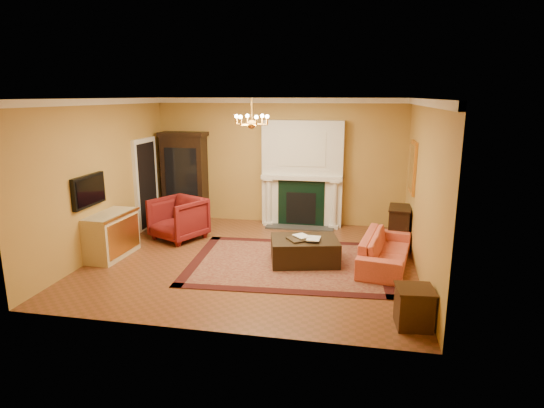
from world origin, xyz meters
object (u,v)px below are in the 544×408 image
(wingback_armchair, at_px, (178,217))
(coral_sofa, at_px, (386,245))
(pedestal_table, at_px, (163,215))
(leather_ottoman, at_px, (304,250))
(end_table, at_px, (414,308))
(china_cabinet, at_px, (185,179))
(commode, at_px, (111,235))
(console_table, at_px, (399,227))

(wingback_armchair, distance_m, coral_sofa, 4.40)
(pedestal_table, bearing_deg, leather_ottoman, -22.66)
(pedestal_table, xyz_separation_m, end_table, (5.19, -3.55, -0.12))
(china_cabinet, height_order, commode, china_cabinet)
(end_table, bearing_deg, wingback_armchair, 146.54)
(commode, height_order, leather_ottoman, commode)
(commode, xyz_separation_m, coral_sofa, (5.18, 0.53, -0.04))
(commode, relative_size, coral_sofa, 0.58)
(coral_sofa, height_order, console_table, console_table)
(console_table, bearing_deg, china_cabinet, 174.48)
(commode, bearing_deg, end_table, -15.09)
(china_cabinet, height_order, coral_sofa, china_cabinet)
(china_cabinet, bearing_deg, commode, -98.16)
(china_cabinet, xyz_separation_m, wingback_armchair, (0.43, -1.54, -0.55))
(pedestal_table, bearing_deg, coral_sofa, -14.55)
(china_cabinet, distance_m, wingback_armchair, 1.69)
(coral_sofa, xyz_separation_m, leather_ottoman, (-1.47, -0.16, -0.14))
(end_table, relative_size, leather_ottoman, 0.43)
(pedestal_table, xyz_separation_m, leather_ottoman, (3.45, -1.44, -0.14))
(china_cabinet, relative_size, wingback_armchair, 2.10)
(china_cabinet, xyz_separation_m, commode, (-0.42, -2.84, -0.62))
(pedestal_table, relative_size, end_table, 1.25)
(pedestal_table, bearing_deg, end_table, -34.37)
(commode, xyz_separation_m, leather_ottoman, (3.71, 0.36, -0.19))
(china_cabinet, distance_m, pedestal_table, 1.24)
(wingback_armchair, bearing_deg, china_cabinet, 132.11)
(leather_ottoman, bearing_deg, china_cabinet, 129.86)
(wingback_armchair, distance_m, pedestal_table, 0.79)
(console_table, height_order, leather_ottoman, console_table)
(end_table, bearing_deg, china_cabinet, 137.67)
(wingback_armchair, distance_m, end_table, 5.52)
(leather_ottoman, bearing_deg, console_table, 24.71)
(coral_sofa, bearing_deg, leather_ottoman, 105.83)
(china_cabinet, relative_size, end_table, 3.97)
(coral_sofa, relative_size, leather_ottoman, 1.62)
(china_cabinet, bearing_deg, pedestal_table, -98.63)
(leather_ottoman, bearing_deg, end_table, -63.71)
(pedestal_table, bearing_deg, wingback_armchair, -40.82)
(wingback_armchair, distance_m, leather_ottoman, 3.02)
(wingback_armchair, height_order, end_table, wingback_armchair)
(commode, distance_m, leather_ottoman, 3.73)
(china_cabinet, relative_size, pedestal_table, 3.17)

